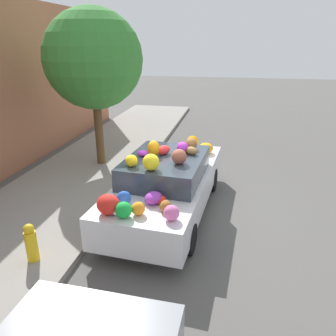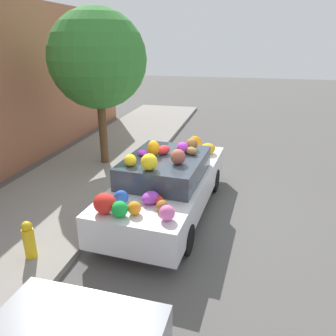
% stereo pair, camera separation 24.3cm
% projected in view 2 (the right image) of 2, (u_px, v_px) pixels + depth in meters
% --- Properties ---
extents(ground_plane, '(60.00, 60.00, 0.00)m').
position_uv_depth(ground_plane, '(164.00, 211.00, 7.56)').
color(ground_plane, '#565451').
extents(sidewalk_curb, '(24.00, 3.20, 0.13)m').
position_uv_depth(sidewalk_curb, '(59.00, 196.00, 8.13)').
color(sidewalk_curb, gray).
rests_on(sidewalk_curb, ground).
extents(street_tree, '(2.74, 2.74, 4.42)m').
position_uv_depth(street_tree, '(98.00, 60.00, 9.11)').
color(street_tree, brown).
rests_on(street_tree, sidewalk_curb).
extents(fire_hydrant, '(0.20, 0.20, 0.70)m').
position_uv_depth(fire_hydrant, '(29.00, 240.00, 5.61)').
color(fire_hydrant, gold).
rests_on(fire_hydrant, sidewalk_curb).
extents(art_car, '(4.68, 2.09, 1.72)m').
position_uv_depth(art_car, '(167.00, 182.00, 7.21)').
color(art_car, silver).
rests_on(art_car, ground).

